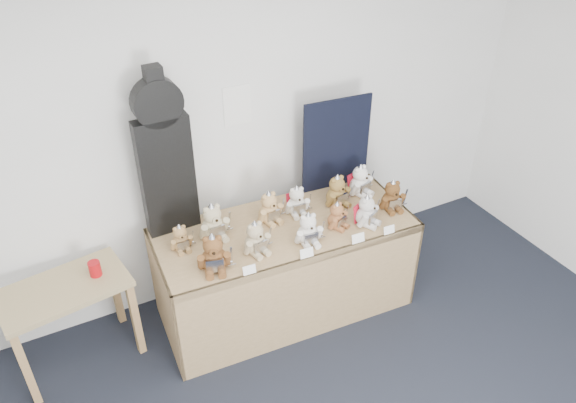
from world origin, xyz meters
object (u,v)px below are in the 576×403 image
display_table (289,251)px  teddy_front_left (256,239)px  teddy_back_centre_right (297,202)px  teddy_front_centre (308,230)px  teddy_back_end (360,181)px  teddy_front_far_right (367,212)px  teddy_front_end (392,197)px  side_table (67,301)px  teddy_front_far_left (214,255)px  teddy_back_right (337,192)px  teddy_back_left (213,223)px  teddy_front_right (337,216)px  guitar_case (164,156)px  teddy_back_centre_left (269,208)px  teddy_back_far_left (181,239)px  red_cup (95,269)px

display_table → teddy_front_left: bearing=-160.5°
display_table → teddy_back_centre_right: (0.16, 0.19, 0.27)m
teddy_front_centre → teddy_back_end: (0.66, 0.36, 0.00)m
teddy_front_left → teddy_front_far_right: size_ratio=1.02×
teddy_front_far_right → teddy_front_end: (0.28, 0.07, 0.00)m
side_table → teddy_back_centre_right: size_ratio=3.47×
teddy_front_far_left → teddy_back_right: 1.13m
teddy_back_left → teddy_front_far_right: bearing=-23.8°
teddy_front_far_left → teddy_front_right: size_ratio=1.34×
guitar_case → teddy_front_centre: size_ratio=4.50×
teddy_back_centre_left → teddy_front_right: bearing=-44.6°
teddy_front_centre → teddy_back_left: bearing=153.1°
teddy_front_centre → teddy_front_right: teddy_front_centre is taller
teddy_back_centre_left → teddy_back_right: (0.55, -0.04, 0.00)m
side_table → teddy_front_centre: teddy_front_centre is taller
teddy_front_far_right → teddy_back_centre_right: size_ratio=1.05×
teddy_back_left → teddy_back_centre_left: size_ratio=1.11×
side_table → teddy_front_left: (1.23, -0.36, 0.33)m
guitar_case → teddy_back_right: (1.19, -0.29, -0.48)m
teddy_front_far_right → teddy_back_far_left: (-1.28, 0.34, -0.02)m
guitar_case → teddy_back_centre_right: size_ratio=4.76×
display_table → teddy_back_far_left: size_ratio=8.93×
teddy_back_left → teddy_front_left: bearing=-60.6°
red_cup → teddy_front_left: size_ratio=0.40×
teddy_front_far_right → teddy_back_end: teddy_back_end is taller
teddy_back_centre_right → red_cup: bearing=-176.8°
teddy_back_left → teddy_back_end: bearing=-4.5°
teddy_back_centre_left → teddy_back_far_left: size_ratio=1.26×
teddy_front_left → teddy_back_far_left: 0.51m
side_table → teddy_front_far_left: teddy_front_far_left is taller
display_table → teddy_front_right: (0.34, -0.09, 0.26)m
teddy_front_left → teddy_back_right: teddy_back_right is taller
teddy_back_end → teddy_front_right: bearing=-159.3°
teddy_front_end → teddy_back_right: 0.41m
teddy_front_left → teddy_back_centre_right: bearing=19.8°
teddy_front_far_left → teddy_back_right: (1.10, 0.28, -0.01)m
side_table → teddy_front_end: bearing=-17.4°
teddy_front_centre → teddy_back_left: (-0.55, 0.36, 0.01)m
guitar_case → side_table: bearing=-170.6°
red_cup → teddy_back_far_left: size_ratio=0.50×
guitar_case → teddy_back_end: 1.53m
red_cup → teddy_back_end: 2.04m
guitar_case → teddy_front_centre: bearing=-39.6°
teddy_back_left → side_table: bearing=171.1°
teddy_back_left → teddy_front_end: bearing=-16.9°
teddy_back_right → teddy_front_far_left: bearing=-176.2°
teddy_front_far_left → teddy_front_right: 0.95m
teddy_back_far_left → teddy_front_left: bearing=-31.1°
teddy_back_centre_right → teddy_back_right: teddy_back_right is taller
red_cup → teddy_front_centre: 1.45m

